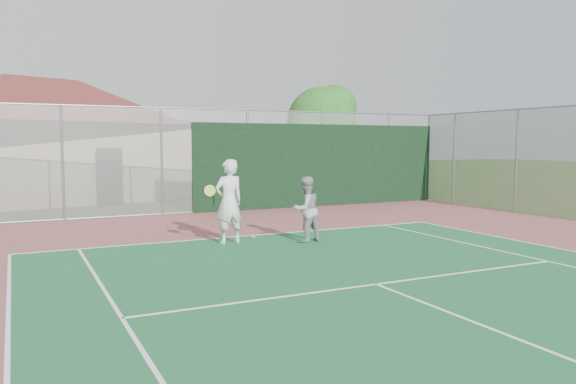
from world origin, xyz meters
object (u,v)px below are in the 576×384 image
object	(u,v)px
player_grey_back	(306,210)
clubhouse	(43,128)
player_white_front	(229,202)
tree	(323,124)

from	to	relation	value
player_grey_back	clubhouse	bearing A→B (deg)	-83.63
clubhouse	player_white_front	size ratio (longest dim) A/B	7.71
clubhouse	tree	size ratio (longest dim) A/B	3.17
tree	player_grey_back	size ratio (longest dim) A/B	3.09
clubhouse	player_grey_back	world-z (taller)	clubhouse
tree	player_grey_back	distance (m)	10.85
clubhouse	tree	distance (m)	11.92
player_white_front	clubhouse	bearing A→B (deg)	-85.74
tree	player_white_front	bearing A→B (deg)	-131.12
clubhouse	player_white_front	xyz separation A→B (m)	(3.27, -13.86, -2.01)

